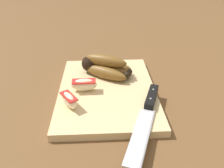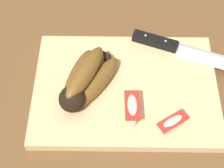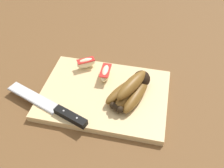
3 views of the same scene
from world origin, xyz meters
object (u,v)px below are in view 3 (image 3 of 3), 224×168
object	(u,v)px
banana_bunch	(132,90)
apple_wedge_middle	(106,73)
apple_wedge_near	(86,63)
chefs_knife	(57,110)

from	to	relation	value
banana_bunch	apple_wedge_middle	xyz separation A→B (m)	(-0.09, 0.06, -0.01)
apple_wedge_near	apple_wedge_middle	distance (m)	0.08
banana_bunch	chefs_knife	size ratio (longest dim) A/B	0.60
apple_wedge_near	apple_wedge_middle	xyz separation A→B (m)	(0.07, -0.03, -0.00)
chefs_knife	apple_wedge_middle	world-z (taller)	apple_wedge_middle
chefs_knife	banana_bunch	bearing A→B (deg)	27.69
banana_bunch	chefs_knife	bearing A→B (deg)	-152.31
chefs_knife	apple_wedge_middle	xyz separation A→B (m)	(0.10, 0.16, 0.01)
banana_bunch	apple_wedge_middle	distance (m)	0.11
banana_bunch	apple_wedge_near	size ratio (longest dim) A/B	2.58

